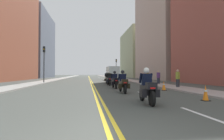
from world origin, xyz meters
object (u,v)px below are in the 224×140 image
(motorcycle_2, at_px, (115,81))
(pedestrian_2, at_px, (178,78))
(traffic_light_near, at_px, (44,58))
(traffic_cone_1, at_px, (206,93))
(parked_truck, at_px, (112,74))
(motorcycle_3, at_px, (109,79))
(traffic_cone_0, at_px, (164,86))
(pedestrian_0, at_px, (147,77))
(motorcycle_1, at_px, (123,83))
(motorcycle_4, at_px, (107,79))
(pedestrian_1, at_px, (158,77))
(traffic_light_far, at_px, (116,65))
(motorcycle_0, at_px, (147,89))

(motorcycle_2, bearing_deg, pedestrian_2, -7.17)
(pedestrian_2, bearing_deg, traffic_light_near, 110.08)
(traffic_cone_1, distance_m, parked_truck, 29.94)
(motorcycle_3, height_order, parked_truck, parked_truck)
(motorcycle_2, bearing_deg, traffic_cone_0, -34.78)
(motorcycle_3, xyz_separation_m, pedestrian_0, (6.19, 4.83, 0.21))
(traffic_cone_0, xyz_separation_m, pedestrian_0, (2.60, 11.25, 0.50))
(motorcycle_1, relative_size, traffic_cone_1, 2.87)
(traffic_cone_1, height_order, traffic_light_near, traffic_light_near)
(motorcycle_2, bearing_deg, motorcycle_4, 87.64)
(pedestrian_1, bearing_deg, motorcycle_4, 30.82)
(motorcycle_2, height_order, motorcycle_3, motorcycle_3)
(parked_truck, bearing_deg, traffic_light_far, 72.14)
(motorcycle_0, relative_size, pedestrian_2, 1.29)
(pedestrian_0, height_order, pedestrian_1, same)
(motorcycle_3, relative_size, pedestrian_2, 1.24)
(motorcycle_3, bearing_deg, traffic_light_far, 77.55)
(pedestrian_1, xyz_separation_m, pedestrian_2, (-0.30, -5.15, 0.01))
(traffic_cone_0, distance_m, pedestrian_2, 2.82)
(pedestrian_0, bearing_deg, pedestrian_1, -142.19)
(motorcycle_3, height_order, traffic_light_near, traffic_light_near)
(traffic_cone_1, bearing_deg, motorcycle_4, 101.56)
(motorcycle_2, relative_size, traffic_light_far, 0.43)
(motorcycle_3, distance_m, traffic_cone_1, 12.27)
(traffic_light_far, xyz_separation_m, pedestrian_0, (1.48, -18.86, -2.52))
(motorcycle_0, height_order, motorcycle_2, motorcycle_0)
(motorcycle_1, height_order, motorcycle_3, motorcycle_3)
(traffic_light_far, height_order, pedestrian_1, traffic_light_far)
(pedestrian_0, bearing_deg, motorcycle_1, -166.31)
(motorcycle_3, bearing_deg, parked_truck, 79.67)
(motorcycle_4, relative_size, pedestrian_2, 1.33)
(traffic_cone_0, bearing_deg, pedestrian_2, 39.64)
(pedestrian_0, relative_size, parked_truck, 0.26)
(traffic_light_far, distance_m, parked_truck, 6.24)
(traffic_light_far, relative_size, pedestrian_0, 2.92)
(motorcycle_3, distance_m, traffic_light_far, 24.31)
(motorcycle_4, xyz_separation_m, pedestrian_2, (5.57, -8.16, 0.22))
(pedestrian_0, xyz_separation_m, parked_truck, (-3.28, 13.28, 0.40))
(motorcycle_3, height_order, pedestrian_0, pedestrian_0)
(pedestrian_0, height_order, parked_truck, parked_truck)
(motorcycle_4, height_order, traffic_light_far, traffic_light_far)
(motorcycle_1, distance_m, parked_truck, 25.97)
(parked_truck, bearing_deg, traffic_light_near, -132.12)
(motorcycle_1, distance_m, motorcycle_2, 3.64)
(motorcycle_1, distance_m, traffic_cone_0, 3.79)
(pedestrian_0, bearing_deg, pedestrian_2, -142.91)
(motorcycle_2, xyz_separation_m, pedestrian_1, (6.01, 4.57, 0.22))
(motorcycle_1, bearing_deg, pedestrian_0, 63.36)
(traffic_cone_1, bearing_deg, parked_truck, 90.76)
(parked_truck, bearing_deg, pedestrian_0, -76.11)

